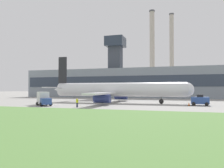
# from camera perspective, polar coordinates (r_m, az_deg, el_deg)

# --- Properties ---
(ground_plane) EXTENTS (400.00, 400.00, 0.00)m
(ground_plane) POSITION_cam_1_polar(r_m,az_deg,el_deg) (52.72, -0.81, -4.80)
(ground_plane) COLOR #999691
(terminal_building) EXTENTS (85.76, 15.21, 23.78)m
(terminal_building) POSITION_cam_1_polar(r_m,az_deg,el_deg) (84.60, 5.79, 0.43)
(terminal_building) COLOR gray
(terminal_building) RESTS_ON ground_plane
(smokestack_left) EXTENTS (3.01, 3.01, 45.71)m
(smokestack_left) POSITION_cam_1_polar(r_m,az_deg,el_deg) (120.50, 10.44, 8.17)
(smokestack_left) COLOR #B2A899
(smokestack_left) RESTS_ON ground_plane
(smokestack_right) EXTENTS (2.47, 2.47, 42.28)m
(smokestack_right) POSITION_cam_1_polar(r_m,az_deg,el_deg) (117.64, 15.33, 7.57)
(smokestack_right) COLOR #B2A899
(smokestack_right) RESTS_ON ground_plane
(airplane) EXTENTS (33.31, 27.59, 11.22)m
(airplane) POSITION_cam_1_polar(r_m,az_deg,el_deg) (50.45, 0.97, -1.57)
(airplane) COLOR silver
(airplane) RESTS_ON ground_plane
(pushback_tug) EXTENTS (3.40, 2.69, 2.16)m
(pushback_tug) POSITION_cam_1_polar(r_m,az_deg,el_deg) (45.78, 22.00, -4.01)
(pushback_tug) COLOR #2D4C93
(pushback_tug) RESTS_ON ground_plane
(baggage_truck) EXTENTS (4.36, 4.17, 2.65)m
(baggage_truck) POSITION_cam_1_polar(r_m,az_deg,el_deg) (44.36, -17.43, -3.77)
(baggage_truck) COLOR #2D4C93
(baggage_truck) RESTS_ON ground_plane
(ground_crew_person) EXTENTS (0.38, 0.38, 1.65)m
(ground_crew_person) POSITION_cam_1_polar(r_m,az_deg,el_deg) (38.69, -9.10, -4.80)
(ground_crew_person) COLOR #23283D
(ground_crew_person) RESTS_ON ground_plane
(traffic_cone_near_nose) EXTENTS (0.61, 0.61, 0.72)m
(traffic_cone_near_nose) POSITION_cam_1_polar(r_m,az_deg,el_deg) (45.07, 20.78, -4.88)
(traffic_cone_near_nose) COLOR black
(traffic_cone_near_nose) RESTS_ON ground_plane
(traffic_cone_wingtip) EXTENTS (0.54, 0.54, 0.66)m
(traffic_cone_wingtip) POSITION_cam_1_polar(r_m,az_deg,el_deg) (44.34, 19.45, -4.99)
(traffic_cone_wingtip) COLOR black
(traffic_cone_wingtip) RESTS_ON ground_plane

